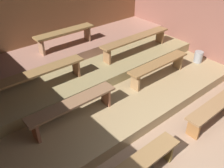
% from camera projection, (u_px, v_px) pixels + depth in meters
% --- Properties ---
extents(ground, '(6.68, 5.46, 0.08)m').
position_uv_depth(ground, '(112.00, 100.00, 5.34)').
color(ground, '#9A7960').
extents(wall_back, '(6.68, 0.06, 2.24)m').
position_uv_depth(wall_back, '(54.00, 22.00, 6.22)').
color(wall_back, brown).
rests_on(wall_back, ground).
extents(wall_right, '(0.06, 5.46, 2.24)m').
position_uv_depth(wall_right, '(198.00, 21.00, 6.30)').
color(wall_right, brown).
rests_on(wall_right, ground).
extents(platform_lower, '(5.88, 3.57, 0.23)m').
position_uv_depth(platform_lower, '(97.00, 84.00, 5.61)').
color(platform_lower, '#9D835B').
rests_on(platform_lower, ground).
extents(platform_middle, '(5.88, 2.23, 0.23)m').
position_uv_depth(platform_middle, '(80.00, 65.00, 5.91)').
color(platform_middle, '#908056').
rests_on(platform_middle, platform_lower).
extents(platform_upper, '(5.88, 1.17, 0.23)m').
position_uv_depth(platform_upper, '(68.00, 49.00, 6.12)').
color(platform_upper, '#9F6F5E').
rests_on(platform_upper, platform_middle).
extents(bench_floor_left, '(1.43, 0.30, 0.42)m').
position_uv_depth(bench_floor_left, '(141.00, 164.00, 3.46)').
color(bench_floor_left, olive).
rests_on(bench_floor_left, ground).
extents(bench_floor_right, '(1.43, 0.30, 0.42)m').
position_uv_depth(bench_floor_right, '(213.00, 109.00, 4.50)').
color(bench_floor_right, olive).
rests_on(bench_floor_right, ground).
extents(bench_lower_left, '(1.71, 0.30, 0.42)m').
position_uv_depth(bench_lower_left, '(73.00, 106.00, 4.21)').
color(bench_lower_left, '#855F42').
rests_on(bench_lower_left, platform_lower).
extents(bench_lower_right, '(1.71, 0.30, 0.42)m').
position_uv_depth(bench_lower_right, '(159.00, 65.00, 5.43)').
color(bench_lower_right, olive).
rests_on(bench_lower_right, platform_lower).
extents(bench_middle_left, '(2.14, 0.30, 0.42)m').
position_uv_depth(bench_middle_left, '(34.00, 76.00, 4.58)').
color(bench_middle_left, olive).
rests_on(bench_middle_left, platform_middle).
extents(bench_middle_right, '(2.14, 0.30, 0.42)m').
position_uv_depth(bench_middle_right, '(136.00, 40.00, 6.06)').
color(bench_middle_right, olive).
rests_on(bench_middle_right, platform_middle).
extents(bench_upper_center, '(1.54, 0.30, 0.42)m').
position_uv_depth(bench_upper_center, '(65.00, 34.00, 5.80)').
color(bench_upper_center, olive).
rests_on(bench_upper_center, platform_upper).
extents(pail_lower, '(0.22, 0.22, 0.29)m').
position_uv_depth(pail_lower, '(198.00, 57.00, 6.20)').
color(pail_lower, gray).
rests_on(pail_lower, platform_lower).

